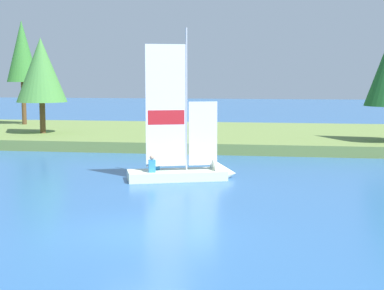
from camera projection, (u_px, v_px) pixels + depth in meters
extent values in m
plane|color=#2D609E|center=(141.00, 233.00, 16.14)|extent=(200.00, 200.00, 0.00)
cube|color=olive|center=(225.00, 136.00, 39.84)|extent=(80.00, 15.63, 0.63)
cylinder|color=brown|center=(24.00, 103.00, 45.26)|extent=(0.35, 0.35, 3.33)
cone|color=#387F33|center=(22.00, 51.00, 44.79)|extent=(2.44, 2.44, 4.75)
cylinder|color=brown|center=(43.00, 118.00, 38.22)|extent=(0.37, 0.37, 2.06)
cone|color=#47893D|center=(41.00, 70.00, 37.85)|extent=(3.29, 3.29, 4.21)
cube|color=silver|center=(177.00, 175.00, 24.51)|extent=(4.39, 2.70, 0.40)
cone|color=silver|center=(224.00, 174.00, 24.87)|extent=(1.40, 1.56, 1.29)
cylinder|color=#B7B7BC|center=(186.00, 100.00, 24.21)|extent=(0.08, 0.08, 5.98)
cube|color=white|center=(166.00, 105.00, 24.08)|extent=(1.63, 0.59, 5.04)
cube|color=red|center=(166.00, 117.00, 24.14)|extent=(1.47, 0.54, 0.61)
cube|color=white|center=(203.00, 133.00, 24.50)|extent=(1.17, 0.43, 2.71)
cylinder|color=#B7B7BC|center=(166.00, 166.00, 24.38)|extent=(1.64, 0.62, 0.06)
cube|color=#338CCC|center=(152.00, 166.00, 23.96)|extent=(0.33, 0.28, 0.52)
sphere|color=tan|center=(152.00, 157.00, 23.91)|extent=(0.20, 0.20, 0.20)
cube|color=#338CCC|center=(156.00, 164.00, 24.62)|extent=(0.33, 0.28, 0.52)
sphere|color=tan|center=(156.00, 155.00, 24.58)|extent=(0.20, 0.20, 0.20)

